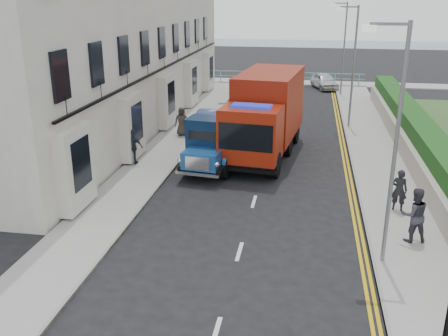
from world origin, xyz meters
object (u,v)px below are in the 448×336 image
lamp_near (392,134)px  lamp_far (343,43)px  pedestrian_east_near (399,190)px  lamp_mid (352,60)px  red_lorry (266,113)px  parked_car_front (213,145)px  bedford_lorry (212,147)px

lamp_near → lamp_far: size_ratio=1.00×
lamp_near → pedestrian_east_near: lamp_near is taller
lamp_mid → red_lorry: 7.65m
lamp_mid → parked_car_front: 10.30m
lamp_far → bedford_lorry: 20.03m
red_lorry → lamp_near: bearing=-59.9°
lamp_near → bedford_lorry: (-6.44, 7.25, -2.88)m
lamp_mid → bedford_lorry: 11.24m
lamp_mid → lamp_near: bearing=-90.0°
lamp_near → lamp_far: (0.00, 26.00, 0.00)m
pedestrian_east_near → parked_car_front: bearing=-19.1°
lamp_near → lamp_mid: same height
lamp_mid → pedestrian_east_near: size_ratio=4.48×
lamp_near → lamp_far: 26.00m
pedestrian_east_near → red_lorry: bearing=-34.4°
parked_car_front → pedestrian_east_near: bearing=-26.2°
bedford_lorry → pedestrian_east_near: size_ratio=3.41×
lamp_mid → pedestrian_east_near: 12.58m
parked_car_front → pedestrian_east_near: size_ratio=2.47×
lamp_mid → lamp_far: same height
lamp_near → parked_car_front: size_ratio=1.81×
bedford_lorry → parked_car_front: 1.84m
lamp_mid → bedford_lorry: bearing=-126.4°
lamp_near → pedestrian_east_near: size_ratio=4.48×
red_lorry → parked_car_front: bearing=-151.6°
red_lorry → pedestrian_east_near: size_ratio=5.05×
bedford_lorry → red_lorry: 3.60m
bedford_lorry → red_lorry: (2.12, 2.73, 1.01)m
lamp_near → red_lorry: lamp_near is taller
bedford_lorry → pedestrian_east_near: bearing=-17.0°
lamp_near → red_lorry: bearing=113.5°
red_lorry → pedestrian_east_near: red_lorry is taller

